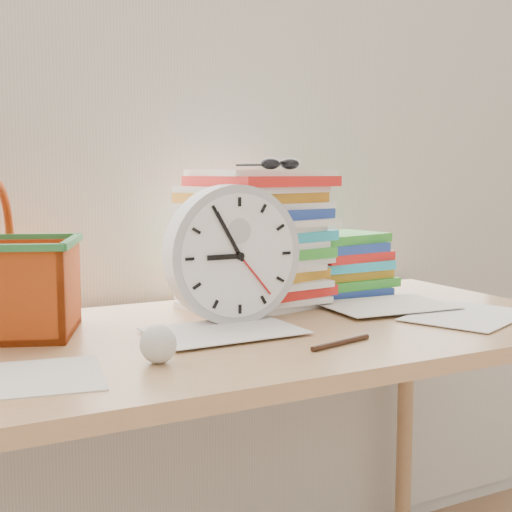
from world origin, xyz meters
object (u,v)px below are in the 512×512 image
clock (233,254)px  book_stack (341,264)px  desk (248,365)px  paper_stack (257,239)px

clock → book_stack: clock is taller
desk → clock: 0.22m
desk → paper_stack: bearing=57.7°
desk → paper_stack: 0.32m
book_stack → paper_stack: bearing=-171.9°
book_stack → clock: bearing=-155.7°
clock → book_stack: (0.38, 0.17, -0.06)m
desk → clock: (-0.01, 0.06, 0.21)m
paper_stack → book_stack: size_ratio=1.20×
book_stack → desk: bearing=-148.8°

